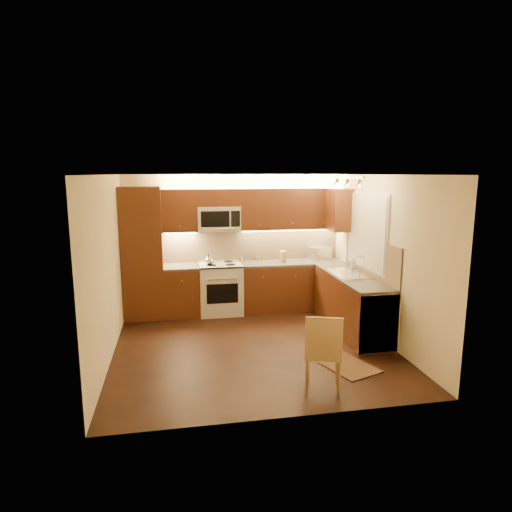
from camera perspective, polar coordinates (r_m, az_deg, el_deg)
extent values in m
cube|color=black|center=(6.71, -0.41, -11.46)|extent=(4.00, 4.00, 0.01)
cube|color=beige|center=(6.22, -0.45, 10.41)|extent=(4.00, 4.00, 0.01)
cube|color=beige|center=(8.30, -2.84, 1.77)|extent=(4.00, 0.01, 2.50)
cube|color=beige|center=(4.45, 4.09, -6.00)|extent=(4.00, 0.01, 2.50)
cube|color=beige|center=(6.32, -18.58, -1.55)|extent=(0.01, 4.00, 2.50)
cube|color=beige|center=(6.97, 15.97, -0.31)|extent=(0.01, 4.00, 2.50)
cube|color=#44230E|center=(7.97, -14.39, 0.35)|extent=(0.70, 0.60, 2.30)
cube|color=#44230E|center=(8.10, -9.48, -4.51)|extent=(0.62, 0.60, 0.86)
cube|color=#33302E|center=(8.00, -9.58, -1.39)|extent=(0.62, 0.60, 0.04)
cube|color=#44230E|center=(8.37, 4.57, -3.90)|extent=(1.92, 0.60, 0.86)
cube|color=#33302E|center=(8.27, 4.62, -0.88)|extent=(1.92, 0.60, 0.04)
cube|color=#44230E|center=(7.40, 12.18, -6.07)|extent=(0.60, 2.00, 0.86)
cube|color=#33302E|center=(7.28, 12.32, -2.67)|extent=(0.60, 2.00, 0.04)
cube|color=silver|center=(6.79, 14.45, -7.69)|extent=(0.58, 0.60, 0.84)
cube|color=tan|center=(8.35, -0.45, 1.49)|extent=(3.30, 0.02, 0.60)
cube|color=tan|center=(7.33, 14.50, -0.12)|extent=(0.02, 2.00, 0.60)
cube|color=#44230E|center=(7.98, -9.81, 5.80)|extent=(0.62, 0.35, 0.75)
cube|color=#44230E|center=(8.25, 4.50, 6.08)|extent=(1.92, 0.35, 0.75)
cube|color=#44230E|center=(8.00, -4.88, 7.51)|extent=(0.76, 0.35, 0.31)
cube|color=#44230E|center=(8.09, 10.68, 5.84)|extent=(0.35, 0.50, 0.75)
cube|color=silver|center=(7.40, 14.13, 3.14)|extent=(0.03, 1.44, 1.24)
cube|color=silver|center=(7.40, 13.99, 3.14)|extent=(0.02, 1.36, 1.16)
cube|color=silver|center=(7.04, 11.68, 9.89)|extent=(0.04, 1.20, 0.03)
cube|color=silver|center=(8.57, 8.03, 0.41)|extent=(0.48, 0.42, 0.24)
cube|color=#A38049|center=(8.26, 3.49, -0.04)|extent=(0.09, 0.15, 0.20)
cylinder|color=silver|center=(8.35, 0.10, -0.26)|extent=(0.05, 0.05, 0.09)
cylinder|color=brown|center=(8.30, 0.48, -0.35)|extent=(0.05, 0.05, 0.09)
cylinder|color=silver|center=(8.31, -1.81, -0.31)|extent=(0.05, 0.05, 0.10)
cylinder|color=olive|center=(8.36, 0.85, -0.26)|extent=(0.05, 0.05, 0.09)
imported|color=#ADAEB1|center=(7.87, 12.36, -0.91)|extent=(0.08, 0.08, 0.17)
cube|color=black|center=(6.20, 11.47, -13.55)|extent=(0.80, 0.97, 0.01)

